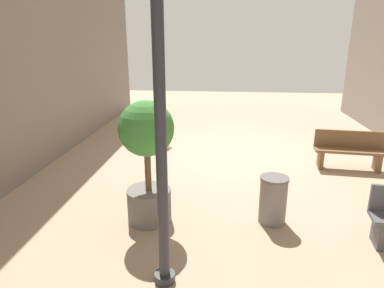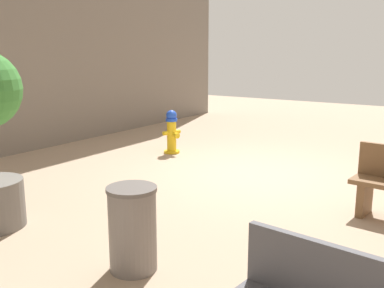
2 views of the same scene
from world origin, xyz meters
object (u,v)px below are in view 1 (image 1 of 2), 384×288
(fire_hydrant, at_px, (164,130))
(trash_bin, at_px, (273,200))
(street_lamp, at_px, (159,77))
(bench_near, at_px, (349,149))
(planter_tree, at_px, (147,153))

(fire_hydrant, xyz_separation_m, trash_bin, (-2.73, 4.37, -0.03))
(fire_hydrant, relative_size, street_lamp, 0.21)
(bench_near, bearing_deg, fire_hydrant, -16.75)
(trash_bin, bearing_deg, planter_tree, 3.72)
(bench_near, height_order, planter_tree, planter_tree)
(planter_tree, height_order, trash_bin, planter_tree)
(fire_hydrant, bearing_deg, planter_tree, 96.98)
(planter_tree, bearing_deg, street_lamp, 109.33)
(street_lamp, bearing_deg, trash_bin, -133.46)
(bench_near, xyz_separation_m, trash_bin, (2.23, 2.87, -0.06))
(trash_bin, bearing_deg, street_lamp, 46.54)
(fire_hydrant, relative_size, trash_bin, 1.07)
(planter_tree, height_order, street_lamp, street_lamp)
(bench_near, height_order, street_lamp, street_lamp)
(fire_hydrant, height_order, bench_near, bench_near)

